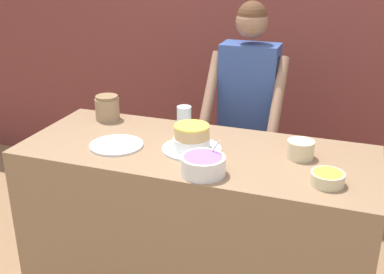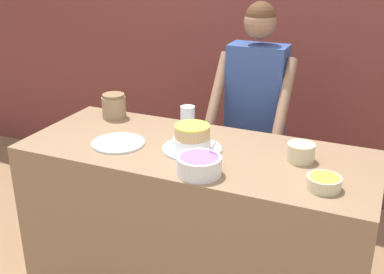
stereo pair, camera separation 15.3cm
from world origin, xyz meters
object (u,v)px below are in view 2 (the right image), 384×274
(person_baker, at_px, (256,105))
(frosting_bowl_pink, at_px, (301,152))
(stoneware_jar, at_px, (114,106))
(ceramic_plate, at_px, (118,143))
(cake, at_px, (192,139))
(frosting_bowl_purple, at_px, (199,165))
(drinking_glass, at_px, (188,119))
(frosting_bowl_orange, at_px, (324,182))

(person_baker, relative_size, frosting_bowl_pink, 12.11)
(person_baker, xyz_separation_m, stoneware_jar, (-0.74, -0.46, 0.03))
(ceramic_plate, height_order, stoneware_jar, stoneware_jar)
(cake, bearing_deg, frosting_bowl_purple, -59.86)
(drinking_glass, relative_size, stoneware_jar, 1.00)
(ceramic_plate, bearing_deg, frosting_bowl_purple, -16.45)
(frosting_bowl_purple, height_order, frosting_bowl_orange, frosting_bowl_purple)
(frosting_bowl_pink, relative_size, ceramic_plate, 0.48)
(frosting_bowl_pink, xyz_separation_m, stoneware_jar, (-1.15, 0.17, 0.02))
(frosting_bowl_pink, distance_m, drinking_glass, 0.67)
(cake, relative_size, drinking_glass, 2.08)
(frosting_bowl_pink, relative_size, drinking_glass, 0.91)
(cake, bearing_deg, ceramic_plate, -166.99)
(drinking_glass, distance_m, ceramic_plate, 0.41)
(person_baker, xyz_separation_m, frosting_bowl_pink, (0.41, -0.63, 0.01))
(cake, bearing_deg, stoneware_jar, 157.32)
(frosting_bowl_purple, xyz_separation_m, ceramic_plate, (-0.52, 0.15, -0.04))
(frosting_bowl_orange, distance_m, drinking_glass, 0.89)
(person_baker, relative_size, frosting_bowl_purple, 7.82)
(frosting_bowl_orange, xyz_separation_m, stoneware_jar, (-1.30, 0.42, 0.04))
(person_baker, xyz_separation_m, cake, (-0.12, -0.72, 0.02))
(frosting_bowl_pink, bearing_deg, person_baker, 123.05)
(drinking_glass, xyz_separation_m, ceramic_plate, (-0.26, -0.31, -0.07))
(cake, xyz_separation_m, frosting_bowl_pink, (0.53, 0.09, -0.01))
(frosting_bowl_pink, xyz_separation_m, drinking_glass, (-0.65, 0.14, 0.03))
(cake, relative_size, frosting_bowl_purple, 1.48)
(drinking_glass, relative_size, ceramic_plate, 0.53)
(frosting_bowl_orange, height_order, stoneware_jar, stoneware_jar)
(person_baker, distance_m, ceramic_plate, 0.95)
(drinking_glass, height_order, ceramic_plate, drinking_glass)
(frosting_bowl_purple, relative_size, stoneware_jar, 1.41)
(person_baker, height_order, ceramic_plate, person_baker)
(drinking_glass, bearing_deg, cake, -60.96)
(cake, relative_size, frosting_bowl_pink, 2.29)
(frosting_bowl_purple, xyz_separation_m, frosting_bowl_pink, (0.39, 0.33, 0.00))
(person_baker, bearing_deg, frosting_bowl_purple, -88.62)
(cake, distance_m, stoneware_jar, 0.67)
(stoneware_jar, bearing_deg, frosting_bowl_pink, -8.56)
(person_baker, distance_m, frosting_bowl_orange, 1.04)
(drinking_glass, bearing_deg, stoneware_jar, 175.77)
(person_baker, xyz_separation_m, frosting_bowl_orange, (0.56, -0.88, -0.01))
(cake, bearing_deg, frosting_bowl_orange, -13.14)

